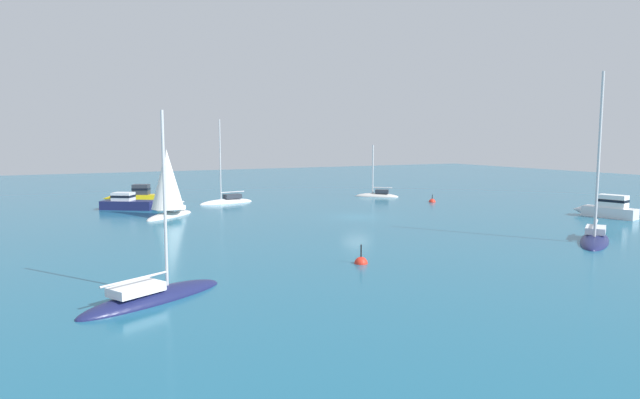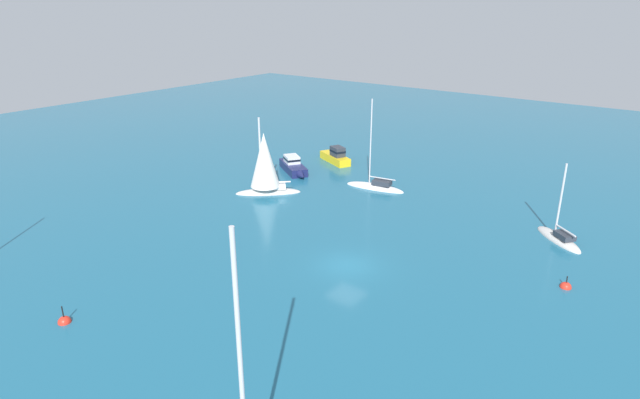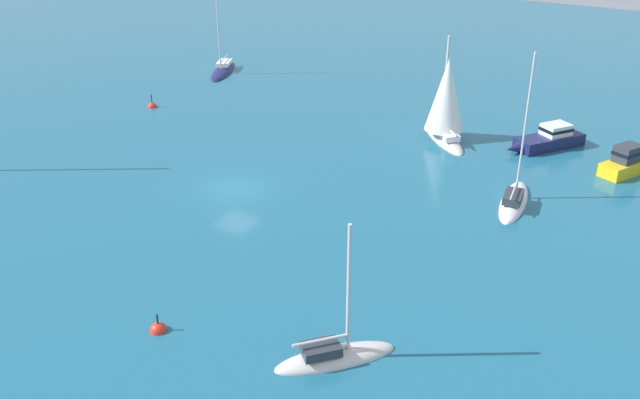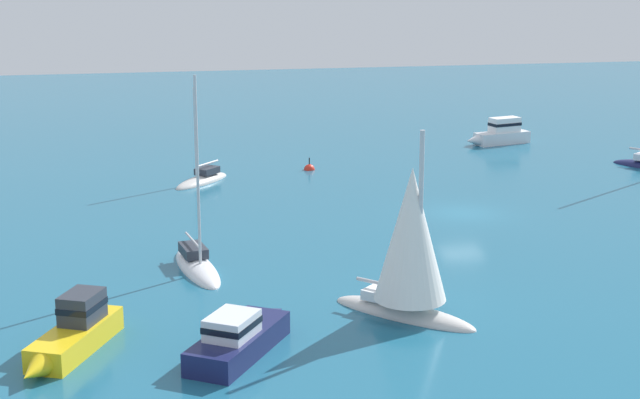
{
  "view_description": "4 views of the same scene",
  "coord_description": "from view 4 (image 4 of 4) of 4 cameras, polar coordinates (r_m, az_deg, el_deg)",
  "views": [
    {
      "loc": [
        43.89,
        -26.29,
        7.33
      ],
      "look_at": [
        -0.62,
        -3.55,
        1.76
      ],
      "focal_mm": 31.21,
      "sensor_mm": 36.0,
      "label": 1
    },
    {
      "loc": [
        29.26,
        19.56,
        18.48
      ],
      "look_at": [
        -6.47,
        -7.42,
        1.63
      ],
      "focal_mm": 29.73,
      "sensor_mm": 36.0,
      "label": 2
    },
    {
      "loc": [
        -25.68,
        31.36,
        18.76
      ],
      "look_at": [
        -6.69,
        0.32,
        1.05
      ],
      "focal_mm": 38.24,
      "sensor_mm": 36.0,
      "label": 3
    },
    {
      "loc": [
        -19.41,
        -51.46,
        14.17
      ],
      "look_at": [
        -8.42,
        0.58,
        1.11
      ],
      "focal_mm": 54.01,
      "sensor_mm": 36.0,
      "label": 4
    }
  ],
  "objects": [
    {
      "name": "sailboat_1",
      "position": [
        64.62,
        -7.0,
        1.15
      ],
      "size": [
        4.62,
        5.04,
        6.86
      ],
      "rotation": [
        0.0,
        0.0,
        4.0
      ],
      "color": "silver",
      "rests_on": "ground"
    },
    {
      "name": "powerboat",
      "position": [
        36.35,
        -4.74,
        -8.07
      ],
      "size": [
        4.83,
        6.29,
        1.74
      ],
      "rotation": [
        0.0,
        0.0,
        0.98
      ],
      "color": "#191E4C",
      "rests_on": "ground"
    },
    {
      "name": "sailboat",
      "position": [
        46.35,
        -7.29,
        -3.94
      ],
      "size": [
        2.48,
        6.57,
        9.83
      ],
      "rotation": [
        0.0,
        0.0,
        4.87
      ],
      "color": "white",
      "rests_on": "ground"
    },
    {
      "name": "launch",
      "position": [
        79.16,
        10.63,
        3.87
      ],
      "size": [
        5.82,
        2.52,
        2.12
      ],
      "rotation": [
        0.0,
        0.0,
        3.38
      ],
      "color": "white",
      "rests_on": "ground"
    },
    {
      "name": "mooring_buoy",
      "position": [
        68.05,
        -0.64,
        1.78
      ],
      "size": [
        0.78,
        0.78,
        1.25
      ],
      "color": "red",
      "rests_on": "ground"
    },
    {
      "name": "sloop",
      "position": [
        39.3,
        5.33,
        -2.94
      ],
      "size": [
        5.69,
        5.95,
        8.32
      ],
      "rotation": [
        0.0,
        0.0,
        5.46
      ],
      "color": "silver",
      "rests_on": "ground"
    },
    {
      "name": "motor_cruiser",
      "position": [
        37.5,
        -14.38,
        -7.65
      ],
      "size": [
        3.81,
        6.16,
        2.06
      ],
      "rotation": [
        0.0,
        0.0,
        4.26
      ],
      "color": "yellow",
      "rests_on": "ground"
    },
    {
      "name": "ground_plane",
      "position": [
        56.8,
        8.47,
        -0.81
      ],
      "size": [
        160.0,
        160.0,
        0.0
      ],
      "primitive_type": "plane",
      "color": "#1E607F"
    }
  ]
}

